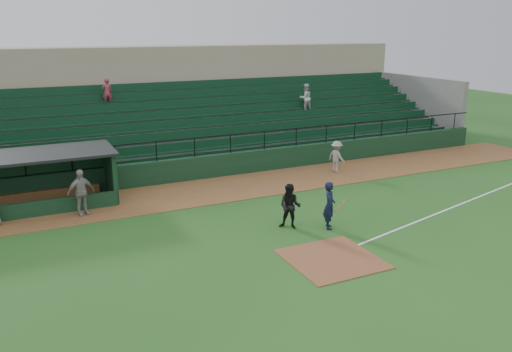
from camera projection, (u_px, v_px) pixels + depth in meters
name	position (u px, v px, depth m)	size (l,w,h in m)	color
ground	(316.00, 248.00, 18.39)	(90.00, 90.00, 0.00)	#22531A
warning_track	(230.00, 188.00, 25.32)	(40.00, 4.00, 0.03)	brown
home_plate_dirt	(332.00, 259.00, 17.52)	(3.00, 3.00, 0.03)	brown
foul_line	(456.00, 206.00, 22.76)	(18.00, 0.09, 0.01)	white
stadium_structure	(177.00, 116.00, 32.02)	(38.00, 13.08, 6.40)	black
dugout	(8.00, 178.00, 22.26)	(8.90, 3.20, 2.42)	black
batter_at_plate	(329.00, 205.00, 20.01)	(1.15, 0.82, 1.90)	black
umpire	(290.00, 206.00, 20.04)	(0.87, 0.68, 1.79)	black
runner	(337.00, 157.00, 27.90)	(1.10, 0.63, 1.71)	gray
dugout_player_a	(81.00, 192.00, 21.38)	(1.15, 0.48, 1.96)	gray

